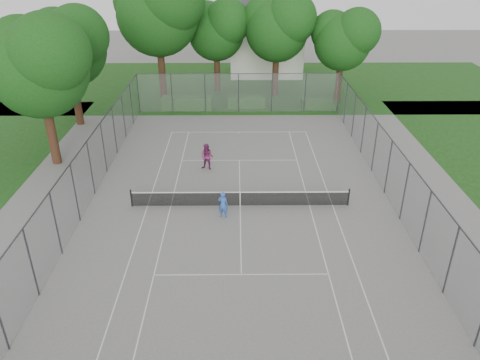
{
  "coord_description": "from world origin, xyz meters",
  "views": [
    {
      "loc": [
        -0.21,
        -23.9,
        14.06
      ],
      "look_at": [
        0.0,
        1.0,
        1.2
      ],
      "focal_mm": 35.0,
      "sensor_mm": 36.0,
      "label": 1
    }
  ],
  "objects_px": {
    "house": "(266,38)",
    "girl_player": "(223,204)",
    "tennis_net": "(240,198)",
    "woman_player": "(207,157)"
  },
  "relations": [
    {
      "from": "girl_player",
      "to": "woman_player",
      "type": "bearing_deg",
      "value": -63.21
    },
    {
      "from": "house",
      "to": "girl_player",
      "type": "relative_size",
      "value": 6.33
    },
    {
      "from": "tennis_net",
      "to": "girl_player",
      "type": "xyz_separation_m",
      "value": [
        -0.97,
        -1.2,
        0.28
      ]
    },
    {
      "from": "tennis_net",
      "to": "house",
      "type": "height_order",
      "value": "house"
    },
    {
      "from": "tennis_net",
      "to": "girl_player",
      "type": "height_order",
      "value": "girl_player"
    },
    {
      "from": "house",
      "to": "girl_player",
      "type": "xyz_separation_m",
      "value": [
        -4.19,
        -31.98,
        -3.25
      ]
    },
    {
      "from": "tennis_net",
      "to": "woman_player",
      "type": "relative_size",
      "value": 6.94
    },
    {
      "from": "girl_player",
      "to": "tennis_net",
      "type": "bearing_deg",
      "value": -113.5
    },
    {
      "from": "tennis_net",
      "to": "house",
      "type": "distance_m",
      "value": 31.15
    },
    {
      "from": "house",
      "to": "girl_player",
      "type": "height_order",
      "value": "house"
    }
  ]
}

